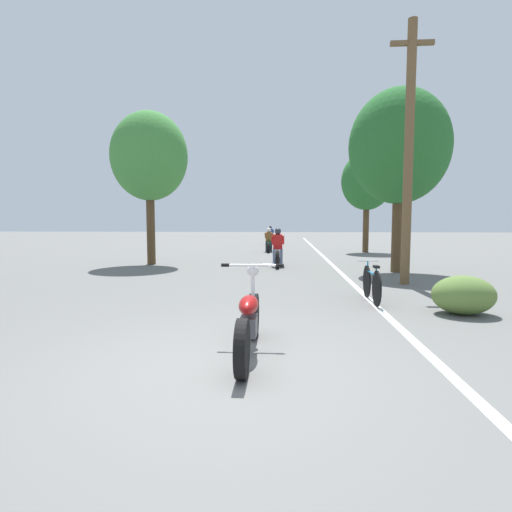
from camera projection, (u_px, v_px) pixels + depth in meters
name	position (u px, v px, depth m)	size (l,w,h in m)	color
ground_plane	(219.00, 367.00, 4.60)	(120.00, 120.00, 0.00)	#60605E
lane_stripe_edge	(329.00, 261.00, 16.77)	(0.14, 48.00, 0.01)	white
utility_pole	(409.00, 151.00, 10.42)	(1.10, 0.24, 6.82)	brown
roadside_tree_right_near	(399.00, 147.00, 12.89)	(3.22, 2.90, 5.95)	#513A23
roadside_tree_right_far	(367.00, 181.00, 21.51)	(2.74, 2.46, 5.44)	#513A23
roadside_tree_left	(149.00, 157.00, 15.31)	(2.95, 2.65, 5.87)	#513A23
roadside_bush	(463.00, 295.00, 7.18)	(1.10, 0.88, 0.70)	#5B7A38
motorcycle_foreground	(249.00, 320.00, 5.02)	(0.86, 2.13, 1.09)	black
motorcycle_rider_lead	(278.00, 252.00, 14.87)	(0.50, 2.06, 1.44)	black
motorcycle_rider_mid	(269.00, 243.00, 21.99)	(0.50, 2.04, 1.34)	black
motorcycle_rider_far	(270.00, 237.00, 29.33)	(0.50, 2.04, 1.35)	black
bicycle_parked	(372.00, 284.00, 8.30)	(0.44, 1.67, 0.83)	black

